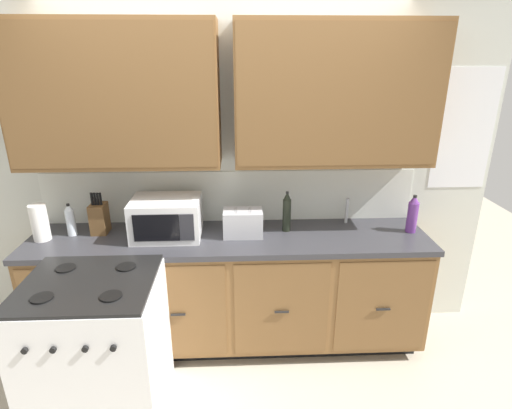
# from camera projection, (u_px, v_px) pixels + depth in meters

# --- Properties ---
(ground_plane) EXTENTS (8.00, 8.00, 0.00)m
(ground_plane) POSITION_uv_depth(u_px,v_px,m) (232.00, 368.00, 2.99)
(ground_plane) COLOR #B2A893
(wall_unit) EXTENTS (4.04, 0.40, 2.54)m
(wall_unit) POSITION_uv_depth(u_px,v_px,m) (228.00, 128.00, 2.88)
(wall_unit) COLOR silver
(wall_unit) RESTS_ON ground_plane
(counter_run) EXTENTS (2.87, 0.64, 0.92)m
(counter_run) POSITION_uv_depth(u_px,v_px,m) (231.00, 290.00, 3.10)
(counter_run) COLOR black
(counter_run) RESTS_ON ground_plane
(stove_range) EXTENTS (0.76, 0.68, 0.95)m
(stove_range) POSITION_uv_depth(u_px,v_px,m) (98.00, 349.00, 2.48)
(stove_range) COLOR white
(stove_range) RESTS_ON ground_plane
(microwave) EXTENTS (0.48, 0.37, 0.28)m
(microwave) POSITION_uv_depth(u_px,v_px,m) (167.00, 218.00, 2.90)
(microwave) COLOR white
(microwave) RESTS_ON counter_run
(toaster) EXTENTS (0.28, 0.18, 0.19)m
(toaster) POSITION_uv_depth(u_px,v_px,m) (243.00, 223.00, 2.93)
(toaster) COLOR #B7B7BC
(toaster) RESTS_ON counter_run
(knife_block) EXTENTS (0.11, 0.14, 0.31)m
(knife_block) POSITION_uv_depth(u_px,v_px,m) (99.00, 218.00, 2.97)
(knife_block) COLOR brown
(knife_block) RESTS_ON counter_run
(sink_faucet) EXTENTS (0.02, 0.02, 0.20)m
(sink_faucet) POSITION_uv_depth(u_px,v_px,m) (347.00, 211.00, 3.15)
(sink_faucet) COLOR #B2B5BA
(sink_faucet) RESTS_ON counter_run
(paper_towel_roll) EXTENTS (0.12, 0.12, 0.26)m
(paper_towel_roll) POSITION_uv_depth(u_px,v_px,m) (40.00, 223.00, 2.85)
(paper_towel_roll) COLOR white
(paper_towel_roll) RESTS_ON counter_run
(bottle_dark) EXTENTS (0.06, 0.06, 0.30)m
(bottle_dark) POSITION_uv_depth(u_px,v_px,m) (287.00, 212.00, 2.99)
(bottle_dark) COLOR black
(bottle_dark) RESTS_ON counter_run
(bottle_violet) EXTENTS (0.08, 0.08, 0.28)m
(bottle_violet) POSITION_uv_depth(u_px,v_px,m) (413.00, 214.00, 2.98)
(bottle_violet) COLOR #663384
(bottle_violet) RESTS_ON counter_run
(bottle_clear) EXTENTS (0.06, 0.06, 0.24)m
(bottle_clear) POSITION_uv_depth(u_px,v_px,m) (70.00, 220.00, 2.93)
(bottle_clear) COLOR silver
(bottle_clear) RESTS_ON counter_run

